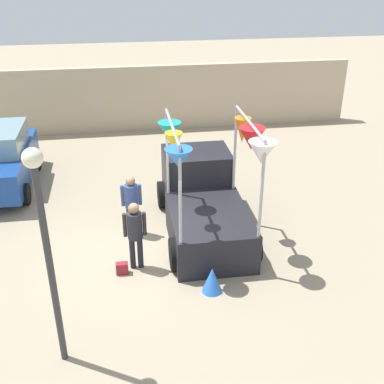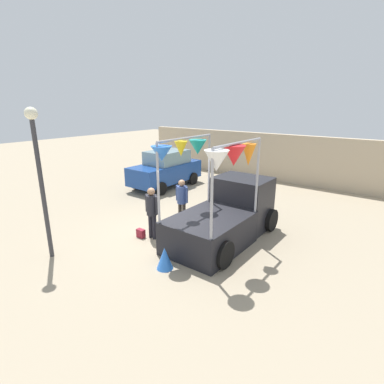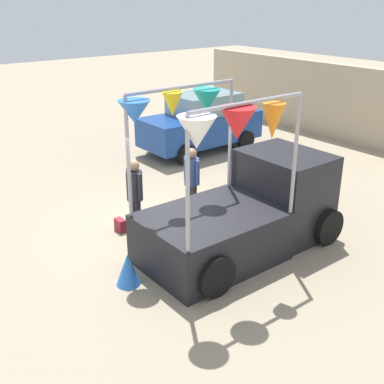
% 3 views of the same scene
% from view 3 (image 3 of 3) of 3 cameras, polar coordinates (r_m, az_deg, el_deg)
% --- Properties ---
extents(ground_plane, '(60.00, 60.00, 0.00)m').
position_cam_3_polar(ground_plane, '(10.53, -3.34, -4.86)').
color(ground_plane, gray).
extents(vendor_truck, '(2.46, 4.13, 3.27)m').
position_cam_3_polar(vendor_truck, '(9.69, 6.80, -1.54)').
color(vendor_truck, black).
rests_on(vendor_truck, ground).
extents(parked_car, '(1.88, 4.00, 1.88)m').
position_cam_3_polar(parked_car, '(15.86, 1.13, 8.25)').
color(parked_car, navy).
rests_on(parked_car, ground).
extents(person_customer, '(0.53, 0.34, 1.70)m').
position_cam_3_polar(person_customer, '(10.10, -6.81, 0.22)').
color(person_customer, black).
rests_on(person_customer, ground).
extents(person_vendor, '(0.53, 0.34, 1.65)m').
position_cam_3_polar(person_vendor, '(10.93, -0.04, 1.93)').
color(person_vendor, '#2D2823').
rests_on(person_vendor, ground).
extents(handbag, '(0.28, 0.16, 0.28)m').
position_cam_3_polar(handbag, '(10.65, -8.50, -3.90)').
color(handbag, maroon).
rests_on(handbag, ground).
extents(folded_kite_bundle_azure, '(0.60, 0.60, 0.60)m').
position_cam_3_polar(folded_kite_bundle_azure, '(8.70, -7.61, -9.08)').
color(folded_kite_bundle_azure, blue).
rests_on(folded_kite_bundle_azure, ground).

